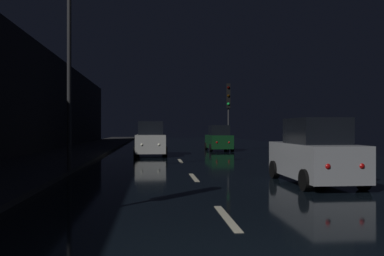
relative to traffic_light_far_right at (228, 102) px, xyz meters
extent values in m
cube|color=black|center=(-4.37, -0.94, -3.79)|extent=(25.75, 84.00, 0.02)
cube|color=#28282B|center=(-11.05, -0.94, -3.71)|extent=(4.40, 84.00, 0.15)
cube|color=black|center=(-13.65, -4.44, -0.10)|extent=(0.80, 63.00, 7.36)
cube|color=beige|center=(-4.37, -22.44, -3.77)|extent=(0.16, 2.20, 0.01)
cube|color=beige|center=(-4.37, -16.29, -3.77)|extent=(0.16, 2.20, 0.01)
cube|color=beige|center=(-4.37, -9.36, -3.77)|extent=(0.16, 2.20, 0.01)
cylinder|color=#38383A|center=(0.00, 0.02, -2.15)|extent=(0.12, 0.12, 3.27)
cube|color=black|center=(0.00, 0.02, 0.44)|extent=(0.36, 0.39, 1.90)
sphere|color=black|center=(-0.03, -0.16, 1.07)|extent=(0.22, 0.22, 0.22)
sphere|color=black|center=(-0.03, -0.16, 0.44)|extent=(0.22, 0.22, 0.22)
sphere|color=#19D84C|center=(-0.03, -0.16, -0.19)|extent=(0.22, 0.22, 0.22)
cylinder|color=#2D2D30|center=(-8.95, -14.68, -0.24)|extent=(0.16, 0.16, 7.09)
cube|color=silver|center=(-5.95, -5.13, -3.01)|extent=(1.79, 4.17, 1.09)
cube|color=black|center=(-5.95, -4.98, -2.05)|extent=(1.52, 2.08, 0.83)
cylinder|color=black|center=(-5.08, -6.59, -3.46)|extent=(0.22, 0.63, 0.63)
cylinder|color=black|center=(-6.83, -6.59, -3.46)|extent=(0.22, 0.63, 0.63)
cylinder|color=black|center=(-5.08, -3.67, -3.46)|extent=(0.22, 0.63, 0.63)
cylinder|color=black|center=(-6.83, -3.67, -3.46)|extent=(0.22, 0.63, 0.63)
sphere|color=white|center=(-5.46, -7.17, -3.01)|extent=(0.18, 0.18, 0.18)
sphere|color=white|center=(-6.44, -7.17, -3.01)|extent=(0.18, 0.18, 0.18)
sphere|color=red|center=(-5.46, -3.09, -3.01)|extent=(0.18, 0.18, 0.18)
sphere|color=red|center=(-6.44, -3.09, -3.01)|extent=(0.18, 0.18, 0.18)
cube|color=#0F3819|center=(-0.80, -0.18, -3.09)|extent=(1.62, 3.78, 0.99)
cube|color=black|center=(-0.80, -0.32, -2.21)|extent=(1.38, 1.89, 0.76)
cylinder|color=black|center=(-1.59, 1.14, -3.49)|extent=(0.20, 0.58, 0.58)
cylinder|color=black|center=(0.00, 1.14, -3.49)|extent=(0.20, 0.58, 0.58)
cylinder|color=black|center=(-1.59, -1.50, -3.49)|extent=(0.20, 0.58, 0.58)
cylinder|color=black|center=(0.00, -1.50, -3.49)|extent=(0.20, 0.58, 0.58)
sphere|color=slate|center=(-1.24, 1.67, -3.09)|extent=(0.16, 0.16, 0.16)
sphere|color=slate|center=(-0.35, 1.67, -3.09)|extent=(0.16, 0.16, 0.16)
sphere|color=red|center=(-1.24, -2.03, -3.09)|extent=(0.16, 0.16, 0.16)
sphere|color=red|center=(-0.35, -2.03, -3.09)|extent=(0.16, 0.16, 0.16)
cube|color=#A5A8AD|center=(-0.80, -18.11, -3.05)|extent=(1.69, 3.94, 1.03)
cube|color=black|center=(-0.80, -18.26, -2.14)|extent=(1.44, 1.97, 0.79)
cylinder|color=black|center=(-1.62, -16.73, -3.48)|extent=(0.21, 0.60, 0.60)
cylinder|color=black|center=(0.03, -16.73, -3.48)|extent=(0.21, 0.60, 0.60)
cylinder|color=black|center=(-1.62, -19.50, -3.48)|extent=(0.21, 0.60, 0.60)
cylinder|color=black|center=(0.03, -19.50, -3.48)|extent=(0.21, 0.60, 0.60)
sphere|color=slate|center=(-1.26, -16.18, -3.05)|extent=(0.17, 0.17, 0.17)
sphere|color=slate|center=(-0.33, -16.18, -3.05)|extent=(0.17, 0.17, 0.17)
sphere|color=red|center=(-1.26, -20.05, -3.05)|extent=(0.17, 0.17, 0.17)
sphere|color=red|center=(-0.33, -20.05, -3.05)|extent=(0.17, 0.17, 0.17)
camera|label=1|loc=(-5.77, -29.83, -2.06)|focal=36.59mm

